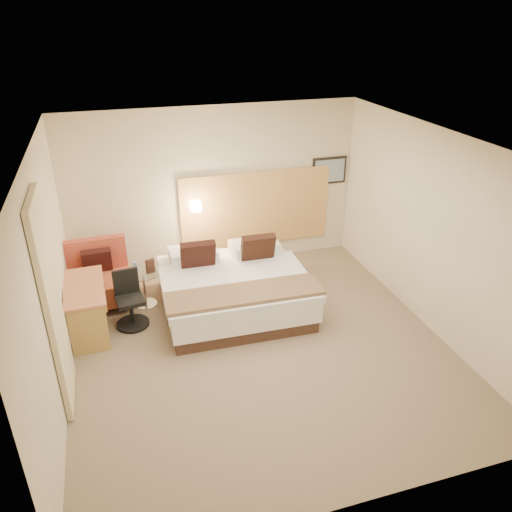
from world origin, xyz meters
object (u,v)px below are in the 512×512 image
object	(u,v)px
side_table	(144,287)
desk	(87,296)
desk_chair	(130,304)
bed	(233,287)
lounge_chair	(100,280)

from	to	relation	value
side_table	desk	distance (m)	0.94
desk	desk_chair	world-z (taller)	desk_chair
bed	lounge_chair	distance (m)	2.00
lounge_chair	side_table	bearing A→B (deg)	-24.26
side_table	desk_chair	size ratio (longest dim) A/B	0.75
bed	lounge_chair	xyz separation A→B (m)	(-1.87, 0.70, 0.05)
lounge_chair	desk_chair	distance (m)	0.83
side_table	desk_chair	bearing A→B (deg)	-117.08
side_table	desk_chair	world-z (taller)	desk_chair
lounge_chair	desk	xyz separation A→B (m)	(-0.16, -0.73, 0.18)
bed	lounge_chair	bearing A→B (deg)	159.51
side_table	desk_chair	distance (m)	0.52
side_table	bed	bearing A→B (deg)	-18.55
bed	desk	bearing A→B (deg)	-179.02
desk	side_table	bearing A→B (deg)	30.42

